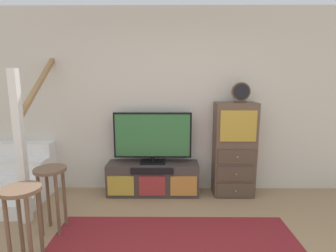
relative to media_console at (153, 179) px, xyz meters
name	(u,v)px	position (x,y,z in m)	size (l,w,h in m)	color
back_wall	(173,102)	(0.30, 0.27, 1.11)	(6.40, 0.12, 2.70)	beige
media_console	(153,179)	(0.00, 0.00, 0.00)	(1.33, 0.38, 0.47)	#423833
television	(153,136)	(0.00, 0.02, 0.63)	(1.12, 0.22, 0.74)	black
side_cabinet	(234,150)	(1.18, 0.01, 0.44)	(0.58, 0.38, 1.36)	brown
desk_clock	(241,92)	(1.24, 0.00, 1.27)	(0.26, 0.08, 0.28)	#4C3823
staircase	(22,169)	(-1.94, 0.01, 0.13)	(1.00, 1.36, 2.20)	white
bar_stool_near	(23,208)	(-1.06, -1.51, 0.31)	(0.34, 0.34, 0.75)	brown
bar_stool_far	(51,185)	(-1.05, -0.97, 0.31)	(0.34, 0.34, 0.74)	brown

